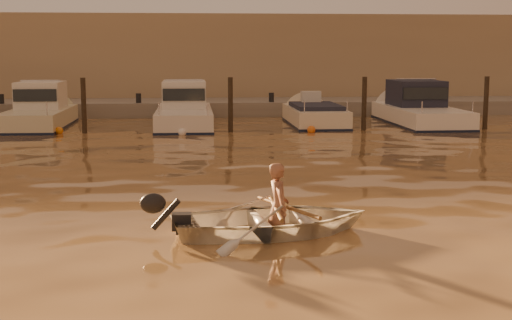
{
  "coord_description": "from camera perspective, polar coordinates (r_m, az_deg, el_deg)",
  "views": [
    {
      "loc": [
        -1.58,
        -12.32,
        2.92
      ],
      "look_at": [
        -0.32,
        1.88,
        0.75
      ],
      "focal_mm": 50.0,
      "sensor_mm": 36.0,
      "label": 1
    }
  ],
  "objects": [
    {
      "name": "moored_boat_4",
      "position": [
        29.89,
        13.0,
        4.03
      ],
      "size": [
        2.38,
        7.3,
        1.75
      ],
      "primitive_type": null,
      "color": "white",
      "rests_on": "ground_plane"
    },
    {
      "name": "fender_d",
      "position": [
        26.07,
        4.45,
        2.42
      ],
      "size": [
        0.3,
        0.3,
        0.3
      ],
      "primitive_type": "sphere",
      "color": "orange",
      "rests_on": "ground_plane"
    },
    {
      "name": "person",
      "position": [
        11.58,
        1.8,
        -3.8
      ],
      "size": [
        0.42,
        0.58,
        1.45
      ],
      "primitive_type": "imported",
      "rotation": [
        0.0,
        0.0,
        1.72
      ],
      "color": "#935F49",
      "rests_on": "dinghy"
    },
    {
      "name": "moored_boat_2",
      "position": [
        28.42,
        -5.76,
        3.98
      ],
      "size": [
        2.13,
        7.2,
        1.75
      ],
      "primitive_type": null,
      "color": "white",
      "rests_on": "ground_plane"
    },
    {
      "name": "piling_4",
      "position": [
        28.45,
        17.9,
        4.17
      ],
      "size": [
        0.18,
        0.18,
        2.2
      ],
      "primitive_type": "cylinder",
      "color": "#2D2319",
      "rests_on": "ground_plane"
    },
    {
      "name": "moored_boat_1",
      "position": [
        29.04,
        -17.0,
        3.75
      ],
      "size": [
        2.13,
        6.38,
        1.75
      ],
      "primitive_type": null,
      "color": "beige",
      "rests_on": "ground_plane"
    },
    {
      "name": "piling_3",
      "position": [
        26.97,
        8.64,
        4.26
      ],
      "size": [
        0.18,
        0.18,
        2.2
      ],
      "primitive_type": "cylinder",
      "color": "#2D2319",
      "rests_on": "ground_plane"
    },
    {
      "name": "waterfront_building",
      "position": [
        39.36,
        -2.81,
        7.89
      ],
      "size": [
        46.0,
        7.0,
        4.8
      ],
      "primitive_type": "cube",
      "color": "#9E8466",
      "rests_on": "quay"
    },
    {
      "name": "fender_c",
      "position": [
        25.32,
        -5.93,
        2.21
      ],
      "size": [
        0.3,
        0.3,
        0.3
      ],
      "primitive_type": "sphere",
      "color": "white",
      "rests_on": "ground_plane"
    },
    {
      "name": "ground_plane",
      "position": [
        12.76,
        2.17,
        -4.58
      ],
      "size": [
        160.0,
        160.0,
        0.0
      ],
      "primitive_type": "plane",
      "color": "olive",
      "rests_on": "ground"
    },
    {
      "name": "piling_2",
      "position": [
        26.24,
        -2.06,
        4.23
      ],
      "size": [
        0.18,
        0.18,
        2.2
      ],
      "primitive_type": "cylinder",
      "color": "#2D2319",
      "rests_on": "ground_plane"
    },
    {
      "name": "outboard_motor",
      "position": [
        11.3,
        -6.08,
        -4.92
      ],
      "size": [
        0.95,
        0.53,
        0.7
      ],
      "primitive_type": null,
      "rotation": [
        0.0,
        0.0,
        0.15
      ],
      "color": "black",
      "rests_on": "dinghy"
    },
    {
      "name": "quay",
      "position": [
        33.97,
        -2.4,
        3.97
      ],
      "size": [
        52.0,
        4.0,
        1.0
      ],
      "primitive_type": "cube",
      "color": "gray",
      "rests_on": "ground_plane"
    },
    {
      "name": "dinghy",
      "position": [
        11.6,
        1.32,
        -4.84
      ],
      "size": [
        3.54,
        2.76,
        0.67
      ],
      "primitive_type": "imported",
      "rotation": [
        0.0,
        0.0,
        1.72
      ],
      "color": "silver",
      "rests_on": "ground_plane"
    },
    {
      "name": "moored_boat_3",
      "position": [
        28.87,
        4.71,
        3.27
      ],
      "size": [
        2.0,
        5.79,
        0.95
      ],
      "primitive_type": null,
      "color": "#EDE2C7",
      "rests_on": "ground_plane"
    },
    {
      "name": "piling_1",
      "position": [
        26.49,
        -13.61,
        4.04
      ],
      "size": [
        0.18,
        0.18,
        2.2
      ],
      "primitive_type": "cylinder",
      "color": "#2D2319",
      "rests_on": "ground_plane"
    },
    {
      "name": "oar_starboard",
      "position": [
        11.56,
        1.56,
        -3.84
      ],
      "size": [
        0.11,
        2.1,
        0.13
      ],
      "primitive_type": "cylinder",
      "rotation": [
        1.54,
        0.0,
        -0.02
      ],
      "color": "brown",
      "rests_on": "dinghy"
    },
    {
      "name": "fender_e",
      "position": [
        27.5,
        15.89,
        2.44
      ],
      "size": [
        0.3,
        0.3,
        0.3
      ],
      "primitive_type": "sphere",
      "color": "silver",
      "rests_on": "ground_plane"
    },
    {
      "name": "fender_b",
      "position": [
        26.63,
        -15.48,
        2.26
      ],
      "size": [
        0.3,
        0.3,
        0.3
      ],
      "primitive_type": "sphere",
      "color": "orange",
      "rests_on": "ground_plane"
    },
    {
      "name": "oar_port",
      "position": [
        11.62,
        2.51,
        -3.79
      ],
      "size": [
        0.8,
        1.99,
        0.13
      ],
      "primitive_type": "cylinder",
      "rotation": [
        1.54,
        0.0,
        0.36
      ],
      "color": "brown",
      "rests_on": "dinghy"
    }
  ]
}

